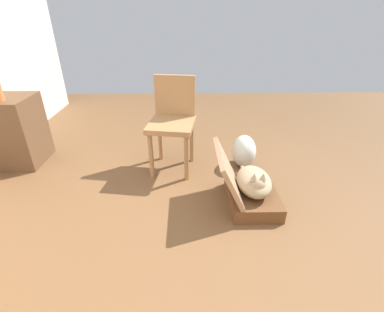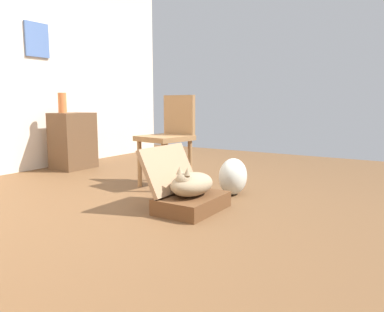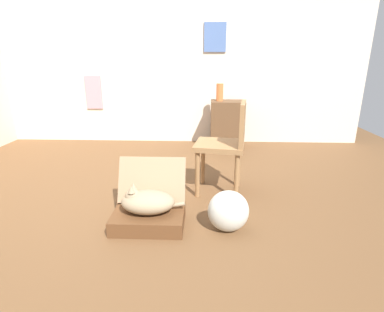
{
  "view_description": "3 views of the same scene",
  "coord_description": "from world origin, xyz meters",
  "px_view_note": "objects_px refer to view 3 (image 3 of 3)",
  "views": [
    {
      "loc": [
        -1.58,
        0.12,
        1.46
      ],
      "look_at": [
        0.18,
        0.08,
        0.53
      ],
      "focal_mm": 25.63,
      "sensor_mm": 36.0,
      "label": 1
    },
    {
      "loc": [
        -2.09,
        -1.96,
        0.85
      ],
      "look_at": [
        0.62,
        -0.24,
        0.38
      ],
      "focal_mm": 34.94,
      "sensor_mm": 36.0,
      "label": 2
    },
    {
      "loc": [
        0.75,
        -2.55,
        1.29
      ],
      "look_at": [
        0.64,
        0.09,
        0.43
      ],
      "focal_mm": 27.83,
      "sensor_mm": 36.0,
      "label": 3
    }
  ],
  "objects_px": {
    "chair": "(226,143)",
    "vase_tall": "(220,92)",
    "suitcase_base": "(149,219)",
    "cat": "(147,201)",
    "side_table": "(227,125)",
    "plastic_bag_white": "(228,211)"
  },
  "relations": [
    {
      "from": "cat",
      "to": "chair",
      "type": "xyz_separation_m",
      "value": [
        0.67,
        0.69,
        0.3
      ]
    },
    {
      "from": "plastic_bag_white",
      "to": "vase_tall",
      "type": "bearing_deg",
      "value": 89.36
    },
    {
      "from": "chair",
      "to": "vase_tall",
      "type": "bearing_deg",
      "value": -171.24
    },
    {
      "from": "plastic_bag_white",
      "to": "chair",
      "type": "relative_size",
      "value": 0.37
    },
    {
      "from": "side_table",
      "to": "vase_tall",
      "type": "xyz_separation_m",
      "value": [
        -0.12,
        0.02,
        0.48
      ]
    },
    {
      "from": "cat",
      "to": "side_table",
      "type": "bearing_deg",
      "value": 70.87
    },
    {
      "from": "cat",
      "to": "plastic_bag_white",
      "type": "height_order",
      "value": "cat"
    },
    {
      "from": "suitcase_base",
      "to": "chair",
      "type": "xyz_separation_m",
      "value": [
        0.66,
        0.69,
        0.45
      ]
    },
    {
      "from": "chair",
      "to": "side_table",
      "type": "bearing_deg",
      "value": -175.59
    },
    {
      "from": "cat",
      "to": "plastic_bag_white",
      "type": "relative_size",
      "value": 1.51
    },
    {
      "from": "suitcase_base",
      "to": "vase_tall",
      "type": "relative_size",
      "value": 2.31
    },
    {
      "from": "suitcase_base",
      "to": "plastic_bag_white",
      "type": "relative_size",
      "value": 1.7
    },
    {
      "from": "cat",
      "to": "vase_tall",
      "type": "distance_m",
      "value": 2.48
    },
    {
      "from": "cat",
      "to": "side_table",
      "type": "distance_m",
      "value": 2.43
    },
    {
      "from": "suitcase_base",
      "to": "vase_tall",
      "type": "distance_m",
      "value": 2.52
    },
    {
      "from": "cat",
      "to": "side_table",
      "type": "height_order",
      "value": "side_table"
    },
    {
      "from": "plastic_bag_white",
      "to": "chair",
      "type": "xyz_separation_m",
      "value": [
        0.02,
        0.73,
        0.35
      ]
    },
    {
      "from": "vase_tall",
      "to": "plastic_bag_white",
      "type": "bearing_deg",
      "value": -90.64
    },
    {
      "from": "suitcase_base",
      "to": "plastic_bag_white",
      "type": "bearing_deg",
      "value": -3.9
    },
    {
      "from": "vase_tall",
      "to": "suitcase_base",
      "type": "bearing_deg",
      "value": -106.01
    },
    {
      "from": "plastic_bag_white",
      "to": "chair",
      "type": "height_order",
      "value": "chair"
    },
    {
      "from": "plastic_bag_white",
      "to": "side_table",
      "type": "xyz_separation_m",
      "value": [
        0.15,
        2.33,
        0.19
      ]
    }
  ]
}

